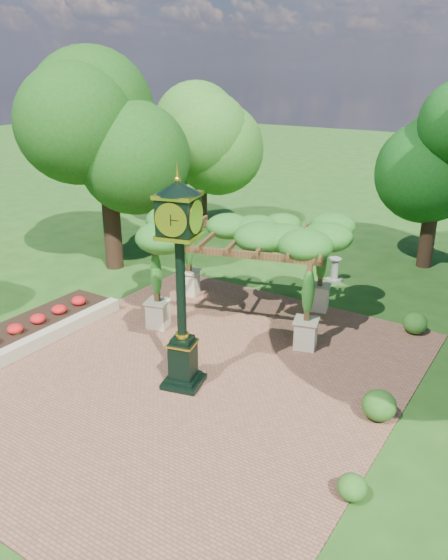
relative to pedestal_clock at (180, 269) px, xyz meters
The scene contains 13 objects.
ground 3.17m from the pedestal_clock, 95.02° to the right, with size 120.00×120.00×0.00m, color #1E4714.
brick_plaza 3.13m from the pedestal_clock, 96.76° to the left, with size 10.00×12.00×0.04m, color brown.
border_wall 5.49m from the pedestal_clock, behind, with size 0.35×5.00×0.40m, color #C6B793.
flower_bed 6.28m from the pedestal_clock, behind, with size 1.50×5.00×0.36m, color red.
pedestal_clock is the anchor object (origin of this frame).
pergola 4.21m from the pedestal_clock, 101.37° to the left, with size 5.92×4.57×3.29m.
sundial 9.22m from the pedestal_clock, 87.66° to the left, with size 0.63×0.63×0.90m.
shrub_front 5.86m from the pedestal_clock, 16.00° to the right, with size 0.55×0.55×0.50m, color #275A19.
shrub_mid 5.45m from the pedestal_clock, 15.40° to the left, with size 0.77×0.77×0.70m, color #275718.
shrub_back 7.77m from the pedestal_clock, 56.05° to the left, with size 0.71×0.71×0.64m, color #285D1B.
tree_west_near 9.58m from the pedestal_clock, 144.18° to the left, with size 4.50×4.50×7.83m.
tree_west_far 14.70m from the pedestal_clock, 123.67° to the left, with size 3.99×3.99×6.74m.
tree_north 12.68m from the pedestal_clock, 77.45° to the left, with size 3.91×3.91×6.62m.
Camera 1 is at (7.35, -8.74, 7.46)m, focal length 35.00 mm.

